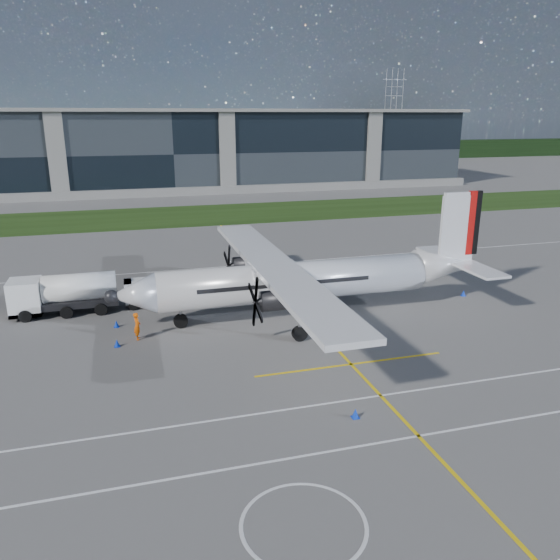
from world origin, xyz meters
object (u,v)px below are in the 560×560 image
ground_crew_person (137,324)px  safety_cone_portwing (355,413)px  safety_cone_nose_port (117,343)px  safety_cone_nose_stbd (116,324)px  turboprop_aircraft (308,258)px  fuel_tanker_truck (56,295)px  safety_cone_tail (463,293)px  pylon_east (393,114)px  safety_cone_stbdwing (238,263)px  baggage_tug (146,293)px

ground_crew_person → safety_cone_portwing: bearing=-142.9°
safety_cone_nose_port → safety_cone_portwing: size_ratio=1.00×
safety_cone_nose_stbd → turboprop_aircraft: bearing=-5.6°
ground_crew_person → safety_cone_nose_port: (-1.35, -0.91, -0.82)m
fuel_tanker_truck → safety_cone_tail: 32.36m
pylon_east → safety_cone_portwing: bearing=-117.5°
safety_cone_nose_port → safety_cone_stbdwing: size_ratio=1.00×
fuel_tanker_truck → safety_cone_stbdwing: (15.91, 9.95, -1.26)m
safety_cone_nose_stbd → safety_cone_nose_port: 3.57m
baggage_tug → ground_crew_person: size_ratio=1.60×
turboprop_aircraft → ground_crew_person: 12.95m
fuel_tanker_truck → safety_cone_stbdwing: 18.81m
baggage_tug → ground_crew_person: 6.97m
pylon_east → fuel_tanker_truck: 173.96m
baggage_tug → safety_cone_nose_stbd: bearing=-118.3°
turboprop_aircraft → safety_cone_portwing: turboprop_aircraft is taller
pylon_east → turboprop_aircraft: 168.70m
safety_cone_nose_stbd → safety_cone_tail: size_ratio=1.00×
fuel_tanker_truck → safety_cone_stbdwing: bearing=32.0°
baggage_tug → safety_cone_nose_stbd: baggage_tug is taller
pylon_east → turboprop_aircraft: (-81.78, -147.17, -10.59)m
fuel_tanker_truck → safety_cone_portwing: 25.33m
pylon_east → safety_cone_nose_port: bearing=-122.6°
pylon_east → safety_cone_nose_port: pylon_east is taller
safety_cone_tail → safety_cone_nose_stbd: bearing=178.6°
turboprop_aircraft → safety_cone_nose_port: 14.58m
ground_crew_person → baggage_tug: bearing=-7.6°
turboprop_aircraft → safety_cone_nose_stbd: turboprop_aircraft is taller
ground_crew_person → safety_cone_stbdwing: ground_crew_person is taller
baggage_tug → safety_cone_tail: size_ratio=6.87×
ground_crew_person → safety_cone_stbdwing: size_ratio=4.30×
safety_cone_nose_stbd → safety_cone_stbdwing: 18.19m
turboprop_aircraft → safety_cone_nose_stbd: bearing=174.4°
pylon_east → safety_cone_nose_stbd: 174.99m
safety_cone_nose_port → fuel_tanker_truck: bearing=119.5°
fuel_tanker_truck → ground_crew_person: size_ratio=3.76×
safety_cone_portwing → safety_cone_stbdwing: 29.82m
baggage_tug → safety_cone_portwing: bearing=-65.6°
ground_crew_person → safety_cone_tail: size_ratio=4.30×
safety_cone_portwing → turboprop_aircraft: bearing=80.5°
ground_crew_person → safety_cone_tail: ground_crew_person is taller
turboprop_aircraft → fuel_tanker_truck: size_ratio=3.64×
baggage_tug → safety_cone_portwing: (9.13, -20.13, -0.78)m
pylon_east → fuel_tanker_truck: bearing=-125.2°
safety_cone_portwing → safety_cone_tail: bearing=42.9°
turboprop_aircraft → safety_cone_portwing: (-2.42, -14.51, -4.16)m
pylon_east → safety_cone_portwing: 182.88m
ground_crew_person → safety_cone_nose_stbd: size_ratio=4.30×
pylon_east → safety_cone_stbdwing: (-83.95, -131.86, -14.75)m
turboprop_aircraft → ground_crew_person: turboprop_aircraft is taller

